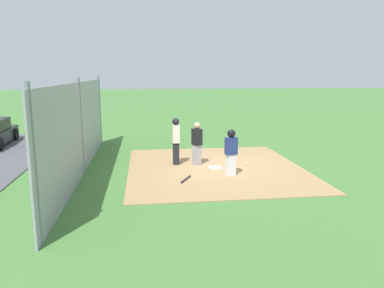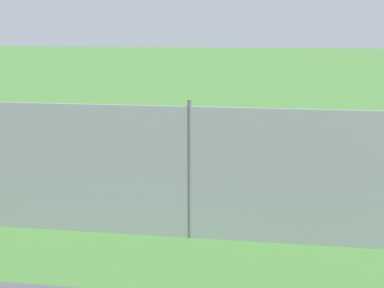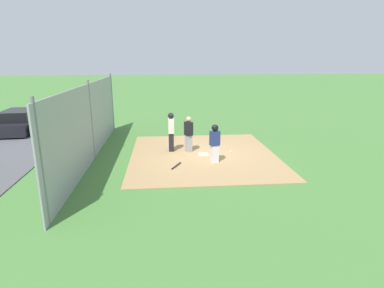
{
  "view_description": "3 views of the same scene",
  "coord_description": "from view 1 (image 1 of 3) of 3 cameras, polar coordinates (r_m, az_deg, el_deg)",
  "views": [
    {
      "loc": [
        13.18,
        -2.58,
        3.5
      ],
      "look_at": [
        -0.12,
        -0.85,
        0.92
      ],
      "focal_mm": 34.64,
      "sensor_mm": 36.0,
      "label": 1
    },
    {
      "loc": [
        0.96,
        -12.93,
        4.92
      ],
      "look_at": [
        -0.48,
        -0.1,
        0.88
      ],
      "focal_mm": 36.29,
      "sensor_mm": 36.0,
      "label": 2
    },
    {
      "loc": [
        13.36,
        -1.72,
        4.21
      ],
      "look_at": [
        0.44,
        -0.54,
        0.65
      ],
      "focal_mm": 29.44,
      "sensor_mm": 36.0,
      "label": 3
    }
  ],
  "objects": [
    {
      "name": "catcher",
      "position": [
        14.12,
        0.76,
        0.18
      ],
      "size": [
        0.46,
        0.41,
        1.63
      ],
      "rotation": [
        0.0,
        0.0,
        2.06
      ],
      "color": "#9E9EA3",
      "rests_on": "dirt_infield"
    },
    {
      "name": "baseball_bat",
      "position": [
        12.25,
        -0.95,
        -5.43
      ],
      "size": [
        0.76,
        0.42,
        0.06
      ],
      "primitive_type": "cylinder",
      "rotation": [
        0.0,
        1.57,
        2.67
      ],
      "color": "black",
      "rests_on": "dirt_infield"
    },
    {
      "name": "baseball",
      "position": [
        14.41,
        8.49,
        -3.02
      ],
      "size": [
        0.07,
        0.07,
        0.07
      ],
      "primitive_type": "sphere",
      "color": "white",
      "rests_on": "dirt_infield"
    },
    {
      "name": "runner",
      "position": [
        12.65,
        6.03,
        -0.85
      ],
      "size": [
        0.35,
        0.43,
        1.61
      ],
      "rotation": [
        0.0,
        0.0,
        3.4
      ],
      "color": "silver",
      "rests_on": "dirt_infield"
    },
    {
      "name": "backstop_fence",
      "position": [
        13.49,
        -16.7,
        2.34
      ],
      "size": [
        12.0,
        0.1,
        3.35
      ],
      "color": "#93999E",
      "rests_on": "ground_plane"
    },
    {
      "name": "umpire",
      "position": [
        14.16,
        -2.5,
        0.62
      ],
      "size": [
        0.39,
        0.27,
        1.79
      ],
      "rotation": [
        0.0,
        0.0,
        1.6
      ],
      "color": "black",
      "rests_on": "dirt_infield"
    },
    {
      "name": "home_plate",
      "position": [
        13.87,
        3.58,
        -3.59
      ],
      "size": [
        0.45,
        0.45,
        0.02
      ],
      "primitive_type": "cube",
      "rotation": [
        0.0,
        0.0,
        -0.02
      ],
      "color": "white",
      "rests_on": "dirt_infield"
    },
    {
      "name": "ground_plane",
      "position": [
        13.88,
        3.57,
        -3.75
      ],
      "size": [
        140.0,
        140.0,
        0.0
      ],
      "primitive_type": "plane",
      "color": "#477A38"
    },
    {
      "name": "dirt_infield",
      "position": [
        13.87,
        3.57,
        -3.69
      ],
      "size": [
        7.2,
        6.4,
        0.03
      ],
      "primitive_type": "cube",
      "color": "#A88456",
      "rests_on": "ground_plane"
    }
  ]
}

